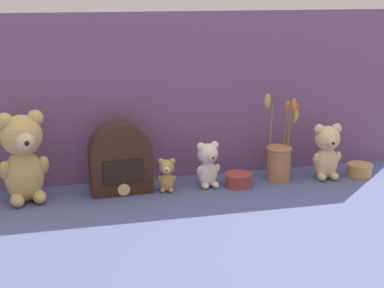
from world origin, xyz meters
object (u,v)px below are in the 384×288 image
(teddy_bear_tiny, at_px, (167,174))
(flower_vase, at_px, (280,156))
(teddy_bear_large, at_px, (23,155))
(teddy_bear_small, at_px, (208,164))
(decorative_tin_short, at_px, (360,170))
(teddy_bear_medium, at_px, (327,150))
(vintage_radio, at_px, (120,161))
(decorative_tin_tall, at_px, (238,179))

(teddy_bear_tiny, distance_m, flower_vase, 0.43)
(teddy_bear_large, relative_size, teddy_bear_small, 1.84)
(teddy_bear_tiny, height_order, decorative_tin_short, teddy_bear_tiny)
(flower_vase, height_order, decorative_tin_short, flower_vase)
(flower_vase, xyz_separation_m, decorative_tin_short, (0.31, -0.03, -0.07))
(teddy_bear_large, relative_size, teddy_bear_tiny, 2.55)
(teddy_bear_medium, xyz_separation_m, teddy_bear_small, (-0.45, 0.01, -0.02))
(flower_vase, height_order, vintage_radio, flower_vase)
(decorative_tin_tall, bearing_deg, decorative_tin_short, -0.51)
(teddy_bear_large, xyz_separation_m, decorative_tin_tall, (0.73, -0.02, -0.13))
(teddy_bear_large, distance_m, teddy_bear_small, 0.63)
(decorative_tin_tall, bearing_deg, teddy_bear_tiny, 179.19)
(teddy_bear_large, xyz_separation_m, teddy_bear_tiny, (0.47, -0.02, -0.10))
(teddy_bear_medium, relative_size, teddy_bear_small, 1.25)
(teddy_bear_medium, bearing_deg, teddy_bear_tiny, 179.75)
(teddy_bear_large, height_order, decorative_tin_tall, teddy_bear_large)
(teddy_bear_large, relative_size, vintage_radio, 1.23)
(teddy_bear_tiny, bearing_deg, teddy_bear_medium, -0.25)
(teddy_bear_small, distance_m, vintage_radio, 0.31)
(teddy_bear_small, distance_m, decorative_tin_tall, 0.12)
(vintage_radio, distance_m, decorative_tin_tall, 0.42)
(teddy_bear_tiny, height_order, decorative_tin_tall, teddy_bear_tiny)
(teddy_bear_small, height_order, vintage_radio, vintage_radio)
(teddy_bear_medium, distance_m, decorative_tin_short, 0.16)
(teddy_bear_small, xyz_separation_m, decorative_tin_tall, (0.11, -0.02, -0.06))
(teddy_bear_large, relative_size, decorative_tin_tall, 3.11)
(teddy_bear_large, xyz_separation_m, flower_vase, (0.90, 0.01, -0.07))
(decorative_tin_tall, bearing_deg, teddy_bear_medium, 0.17)
(teddy_bear_medium, xyz_separation_m, teddy_bear_tiny, (-0.60, 0.00, -0.05))
(flower_vase, relative_size, decorative_tin_tall, 3.28)
(teddy_bear_large, height_order, teddy_bear_medium, teddy_bear_large)
(teddy_bear_medium, bearing_deg, teddy_bear_large, 178.91)
(teddy_bear_small, relative_size, vintage_radio, 0.67)
(vintage_radio, bearing_deg, teddy_bear_medium, -2.67)
(vintage_radio, distance_m, decorative_tin_short, 0.90)
(teddy_bear_small, xyz_separation_m, vintage_radio, (-0.30, 0.02, 0.03))
(vintage_radio, bearing_deg, decorative_tin_short, -2.60)
(teddy_bear_medium, height_order, flower_vase, flower_vase)
(teddy_bear_medium, distance_m, teddy_bear_small, 0.45)
(teddy_bear_small, height_order, decorative_tin_tall, teddy_bear_small)
(teddy_bear_small, relative_size, decorative_tin_short, 1.73)
(decorative_tin_tall, bearing_deg, flower_vase, 10.12)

